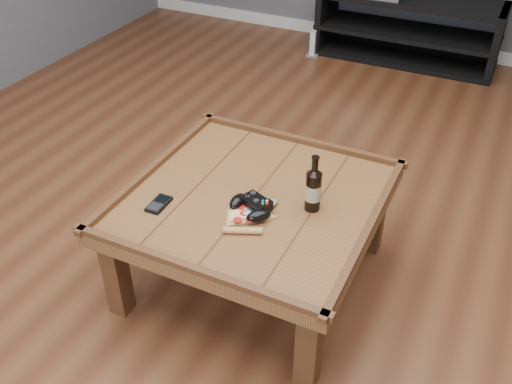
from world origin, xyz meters
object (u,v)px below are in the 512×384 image
at_px(pizza_slice, 244,217).
at_px(remote_control, 259,208).
at_px(game_controller, 251,206).
at_px(coffee_table, 254,208).
at_px(media_console, 407,30).
at_px(game_console, 314,43).
at_px(smartphone, 159,204).
at_px(beer_bottle, 313,188).

bearing_deg(pizza_slice, remote_control, 44.56).
xyz_separation_m(game_controller, pizza_slice, (-0.00, -0.06, -0.02)).
xyz_separation_m(coffee_table, pizza_slice, (0.03, -0.15, 0.07)).
bearing_deg(media_console, game_console, -163.12).
height_order(pizza_slice, smartphone, pizza_slice).
distance_m(media_console, smartphone, 2.99).
relative_size(media_console, pizza_slice, 4.56).
xyz_separation_m(media_console, remote_control, (0.06, -2.83, 0.22)).
xyz_separation_m(beer_bottle, game_console, (-0.93, 2.51, -0.45)).
bearing_deg(coffee_table, pizza_slice, -78.65).
height_order(game_controller, remote_control, game_controller).
distance_m(smartphone, remote_control, 0.40).
height_order(coffee_table, remote_control, remote_control).
height_order(game_controller, game_console, game_controller).
bearing_deg(remote_control, game_controller, -120.40).
bearing_deg(remote_control, smartphone, -132.18).
xyz_separation_m(media_console, game_controller, (0.03, -2.84, 0.23)).
xyz_separation_m(game_controller, remote_control, (0.03, 0.02, -0.01)).
height_order(beer_bottle, game_console, beer_bottle).
distance_m(media_console, pizza_slice, 2.91).
relative_size(smartphone, remote_control, 0.61).
relative_size(coffee_table, game_controller, 5.24).
xyz_separation_m(media_console, beer_bottle, (0.24, -2.72, 0.30)).
bearing_deg(game_controller, pizza_slice, -72.31).
bearing_deg(media_console, remote_control, -88.80).
height_order(coffee_table, smartphone, coffee_table).
xyz_separation_m(remote_control, game_console, (-0.75, 2.62, -0.37)).
bearing_deg(game_controller, beer_bottle, 52.49).
bearing_deg(remote_control, media_console, 118.57).
distance_m(coffee_table, remote_control, 0.12).
bearing_deg(smartphone, game_console, 96.18).
xyz_separation_m(media_console, smartphone, (-0.32, -2.97, 0.21)).
distance_m(smartphone, game_console, 2.81).
relative_size(coffee_table, beer_bottle, 4.23).
xyz_separation_m(pizza_slice, smartphone, (-0.35, -0.07, -0.00)).
distance_m(media_console, remote_control, 2.84).
height_order(media_console, game_console, media_console).
distance_m(media_console, game_controller, 2.85).
bearing_deg(game_console, media_console, 7.58).
height_order(game_controller, smartphone, game_controller).
distance_m(game_controller, pizza_slice, 0.06).
xyz_separation_m(coffee_table, beer_bottle, (0.24, 0.03, 0.16)).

